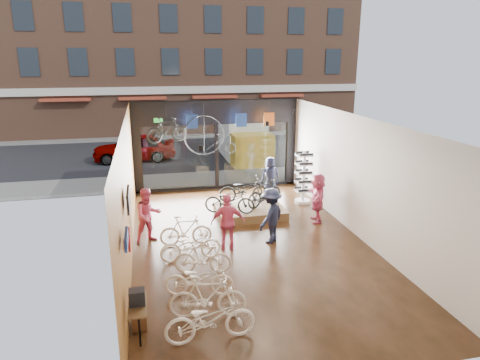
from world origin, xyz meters
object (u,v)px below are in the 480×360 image
object	(u,v)px
display_bike_left	(230,201)
display_bike_right	(244,190)
display_bike_mid	(265,193)
floor_bike_1	(208,297)
floor_bike_0	(210,319)
sunglasses_rack	(303,178)
floor_bike_2	(199,279)
customer_5	(317,198)
customer_3	(271,216)
customer_2	(228,222)
floor_bike_4	(191,245)
box_truck	(244,137)
display_platform	(250,211)
floor_bike_3	(203,257)
street_car	(134,147)
penny_farthing	(213,136)
floor_bike_5	(186,231)
hung_bike	(167,130)
customer_1	(148,215)
customer_4	(270,177)

from	to	relation	value
display_bike_left	display_bike_right	size ratio (longest dim) A/B	0.94
display_bike_mid	floor_bike_1	bearing A→B (deg)	125.16
floor_bike_0	sunglasses_rack	xyz separation A→B (m)	(4.82, 7.65, 0.54)
sunglasses_rack	display_bike_mid	bearing A→B (deg)	-147.73
floor_bike_2	display_bike_mid	xyz separation A→B (m)	(3.04, 5.05, 0.36)
display_bike_left	customer_5	xyz separation A→B (m)	(2.95, -0.65, 0.10)
customer_5	sunglasses_rack	world-z (taller)	sunglasses_rack
display_bike_mid	customer_3	size ratio (longest dim) A/B	0.96
floor_bike_1	customer_2	distance (m)	3.53
floor_bike_4	display_bike_right	size ratio (longest dim) A/B	0.93
customer_2	floor_bike_2	bearing A→B (deg)	70.35
box_truck	display_bike_right	world-z (taller)	box_truck
box_truck	display_platform	distance (m)	8.87
floor_bike_3	display_platform	world-z (taller)	floor_bike_3
street_car	floor_bike_3	world-z (taller)	street_car
customer_2	sunglasses_rack	world-z (taller)	sunglasses_rack
floor_bike_1	customer_2	xyz separation A→B (m)	(1.09, 3.34, 0.34)
display_bike_left	customer_5	world-z (taller)	customer_5
floor_bike_1	display_platform	distance (m)	6.45
sunglasses_rack	display_bike_right	bearing A→B (deg)	-166.39
penny_farthing	floor_bike_5	bearing A→B (deg)	-109.01
floor_bike_2	sunglasses_rack	size ratio (longest dim) A/B	0.81
box_truck	display_bike_right	distance (m)	8.25
street_car	hung_bike	xyz separation A→B (m)	(1.44, -7.80, 2.17)
floor_bike_4	customer_1	xyz separation A→B (m)	(-1.13, 1.56, 0.41)
sunglasses_rack	penny_farthing	bearing A→B (deg)	160.93
box_truck	display_bike_left	distance (m)	9.42
customer_4	sunglasses_rack	world-z (taller)	sunglasses_rack
floor_bike_3	hung_bike	world-z (taller)	hung_bike
customer_2	customer_3	distance (m)	1.41
floor_bike_0	customer_5	distance (m)	7.31
floor_bike_2	hung_bike	xyz separation A→B (m)	(-0.27, 6.84, 2.49)
floor_bike_5	display_bike_mid	size ratio (longest dim) A/B	0.95
penny_farthing	hung_bike	bearing A→B (deg)	-160.22
floor_bike_3	display_bike_left	distance (m)	3.81
floor_bike_2	sunglasses_rack	world-z (taller)	sunglasses_rack
hung_bike	floor_bike_4	bearing A→B (deg)	164.26
floor_bike_3	penny_farthing	bearing A→B (deg)	0.21
customer_3	floor_bike_1	bearing A→B (deg)	11.65
customer_4	floor_bike_5	bearing A→B (deg)	44.90
customer_5	customer_4	bearing A→B (deg)	-149.58
floor_bike_0	customer_1	world-z (taller)	customer_1
display_bike_left	hung_bike	distance (m)	3.67
floor_bike_2	display_bike_right	size ratio (longest dim) A/B	0.89
sunglasses_rack	hung_bike	size ratio (longest dim) A/B	1.30
customer_3	floor_bike_5	bearing A→B (deg)	-50.89
display_platform	customer_5	distance (m)	2.49
floor_bike_4	display_bike_right	distance (m)	4.42
display_bike_right	penny_farthing	xyz separation A→B (m)	(-0.85, 1.88, 1.71)
display_bike_mid	customer_2	xyz separation A→B (m)	(-1.87, -2.67, 0.06)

